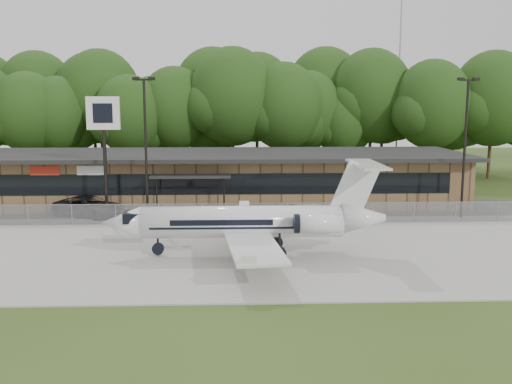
{
  "coord_description": "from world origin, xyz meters",
  "views": [
    {
      "loc": [
        1.32,
        -24.19,
        8.6
      ],
      "look_at": [
        2.67,
        12.0,
        2.79
      ],
      "focal_mm": 40.0,
      "sensor_mm": 36.0,
      "label": 1
    }
  ],
  "objects_px": {
    "business_jet": "(252,223)",
    "pole_sign": "(104,126)",
    "suv": "(89,207)",
    "terminal": "(219,177)"
  },
  "relations": [
    {
      "from": "business_jet",
      "to": "pole_sign",
      "type": "xyz_separation_m",
      "value": [
        -10.24,
        10.06,
        4.89
      ]
    },
    {
      "from": "suv",
      "to": "pole_sign",
      "type": "xyz_separation_m",
      "value": [
        1.62,
        -1.35,
        6.03
      ]
    },
    {
      "from": "business_jet",
      "to": "pole_sign",
      "type": "distance_m",
      "value": 15.17
    },
    {
      "from": "terminal",
      "to": "suv",
      "type": "relative_size",
      "value": 7.38
    },
    {
      "from": "terminal",
      "to": "pole_sign",
      "type": "distance_m",
      "value": 11.66
    },
    {
      "from": "terminal",
      "to": "suv",
      "type": "bearing_deg",
      "value": -148.86
    },
    {
      "from": "terminal",
      "to": "business_jet",
      "type": "distance_m",
      "value": 17.36
    },
    {
      "from": "terminal",
      "to": "business_jet",
      "type": "xyz_separation_m",
      "value": [
        2.27,
        -17.21,
        -0.26
      ]
    },
    {
      "from": "business_jet",
      "to": "terminal",
      "type": "bearing_deg",
      "value": 97.67
    },
    {
      "from": "suv",
      "to": "pole_sign",
      "type": "bearing_deg",
      "value": -102.8
    }
  ]
}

